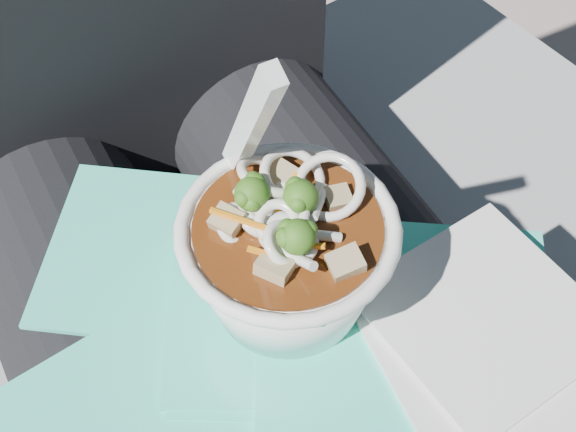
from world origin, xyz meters
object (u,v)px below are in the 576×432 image
stone_ledge (219,397)px  plastic_bag (279,362)px  udon_bowl (287,251)px  lap (278,374)px  person_body (222,270)px

stone_ledge → plastic_bag: 0.45m
stone_ledge → udon_bowl: size_ratio=5.28×
stone_ledge → lap: lap is taller
stone_ledge → person_body: (-0.00, -0.06, 0.34)m
plastic_bag → lap: bearing=64.6°
person_body → plastic_bag: 0.14m
plastic_bag → udon_bowl: size_ratio=2.22×
lap → stone_ledge: bearing=90.0°
stone_ledge → person_body: bearing=-90.0°
plastic_bag → udon_bowl: (0.03, 0.04, 0.06)m
lap → person_body: person_body is taller
stone_ledge → udon_bowl: udon_bowl is taller
person_body → udon_bowl: (0.01, -0.09, 0.13)m
stone_ledge → lap: size_ratio=2.08×
plastic_bag → person_body: bearing=83.1°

